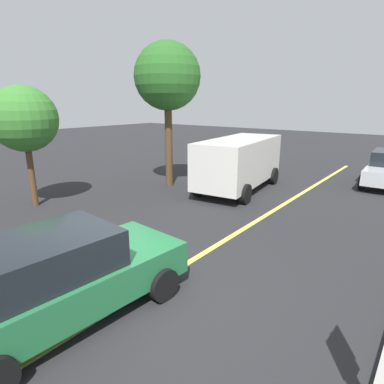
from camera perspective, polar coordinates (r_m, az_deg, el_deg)
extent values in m
plane|color=#262628|center=(6.62, -10.75, -18.08)|extent=(80.00, 80.00, 0.00)
cube|color=#E0D14C|center=(8.60, 4.58, -9.44)|extent=(28.00, 0.16, 0.01)
cube|color=silver|center=(13.76, 8.50, 5.65)|extent=(5.41, 2.65, 1.82)
cube|color=black|center=(11.82, 4.69, 6.10)|extent=(0.40, 1.85, 0.80)
cylinder|color=black|center=(12.00, 9.50, -0.34)|extent=(0.79, 0.36, 0.76)
cylinder|color=black|center=(12.82, 1.17, 0.91)|extent=(0.79, 0.36, 0.76)
cylinder|color=black|center=(15.25, 14.39, 2.82)|extent=(0.79, 0.36, 0.76)
cylinder|color=black|center=(15.91, 7.48, 3.70)|extent=(0.79, 0.36, 0.76)
cylinder|color=black|center=(15.66, 28.17, 1.54)|extent=(0.65, 0.25, 0.64)
cylinder|color=black|center=(18.60, 29.49, 3.34)|extent=(0.65, 0.25, 0.64)
cube|color=#236B3D|center=(6.11, -21.72, -15.04)|extent=(4.40, 2.06, 0.64)
cube|color=black|center=(5.74, -24.30, -10.13)|extent=(2.16, 1.69, 0.64)
cylinder|color=black|center=(7.56, -14.53, -11.00)|extent=(0.65, 0.26, 0.64)
cylinder|color=black|center=(6.32, -5.21, -16.19)|extent=(0.65, 0.26, 0.64)
cylinder|color=#513823|center=(12.78, -26.86, 3.17)|extent=(0.22, 0.22, 2.50)
sphere|color=#387A2D|center=(12.56, -27.93, 11.52)|extent=(2.25, 2.25, 2.25)
cylinder|color=#513823|center=(14.30, -4.19, 8.94)|extent=(0.32, 0.32, 3.95)
sphere|color=#286023|center=(14.24, -4.43, 20.00)|extent=(2.82, 2.82, 2.82)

